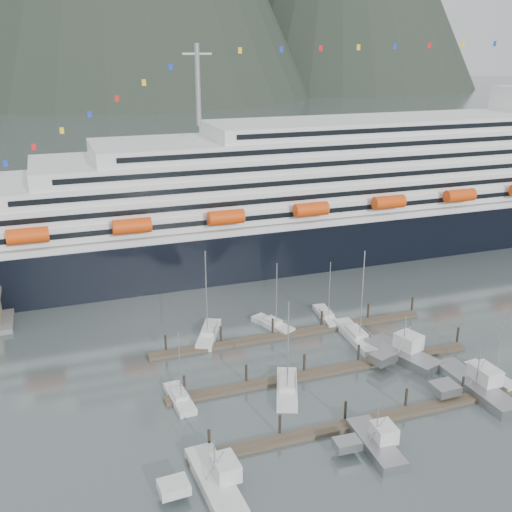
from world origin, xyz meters
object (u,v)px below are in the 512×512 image
(trawler_c, at_px, (475,385))
(sailboat_e, at_px, (209,335))
(cruise_ship, at_px, (366,197))
(sailboat_d, at_px, (356,337))
(sailboat_c, at_px, (287,389))
(sailboat_h, at_px, (491,376))
(sailboat_f, at_px, (273,325))
(trawler_e, at_px, (402,353))
(trawler_b, at_px, (375,443))
(sailboat_a, at_px, (180,399))
(trawler_a, at_px, (214,481))
(sailboat_g, at_px, (326,316))

(trawler_c, bearing_deg, sailboat_e, 45.58)
(cruise_ship, distance_m, sailboat_d, 52.08)
(sailboat_c, distance_m, sailboat_h, 30.00)
(sailboat_f, height_order, trawler_e, sailboat_f)
(cruise_ship, bearing_deg, trawler_b, -118.01)
(sailboat_a, xyz_separation_m, sailboat_f, (20.14, 17.24, 0.01))
(sailboat_a, bearing_deg, sailboat_h, -106.51)
(sailboat_f, distance_m, trawler_e, 22.61)
(sailboat_c, distance_m, trawler_b, 15.93)
(cruise_ship, relative_size, sailboat_d, 12.85)
(sailboat_e, distance_m, trawler_e, 31.28)
(trawler_a, distance_m, trawler_e, 39.38)
(sailboat_d, distance_m, sailboat_e, 24.37)
(sailboat_c, distance_m, trawler_c, 26.29)
(cruise_ship, bearing_deg, trawler_e, -113.00)
(sailboat_d, relative_size, trawler_e, 1.27)
(sailboat_c, relative_size, sailboat_d, 0.90)
(sailboat_a, bearing_deg, trawler_b, -136.50)
(sailboat_h, relative_size, trawler_e, 0.90)
(sailboat_f, height_order, trawler_c, sailboat_f)
(sailboat_e, bearing_deg, sailboat_h, -102.16)
(sailboat_g, distance_m, trawler_c, 29.85)
(sailboat_d, relative_size, trawler_a, 1.32)
(cruise_ship, relative_size, sailboat_f, 17.05)
(trawler_a, xyz_separation_m, trawler_c, (39.65, 6.59, 0.05))
(sailboat_a, relative_size, sailboat_f, 0.91)
(sailboat_a, relative_size, sailboat_e, 0.70)
(sailboat_a, distance_m, trawler_a, 17.77)
(sailboat_c, bearing_deg, trawler_b, -139.16)
(sailboat_c, distance_m, sailboat_g, 25.39)
(trawler_e, bearing_deg, sailboat_f, 22.35)
(sailboat_d, xyz_separation_m, trawler_e, (3.50, -8.20, 0.53))
(cruise_ship, xyz_separation_m, sailboat_e, (-48.29, -34.95, -11.60))
(sailboat_d, bearing_deg, trawler_e, -153.78)
(sailboat_g, bearing_deg, sailboat_a, 126.09)
(sailboat_h, bearing_deg, sailboat_a, 71.91)
(sailboat_c, xyz_separation_m, sailboat_e, (-5.89, 19.93, 0.00))
(sailboat_g, height_order, trawler_e, sailboat_g)
(sailboat_c, bearing_deg, trawler_e, -60.23)
(sailboat_e, relative_size, sailboat_f, 1.29)
(sailboat_a, xyz_separation_m, sailboat_g, (30.35, 17.24, -0.01))
(cruise_ship, relative_size, trawler_e, 16.38)
(trawler_a, bearing_deg, sailboat_c, -47.70)
(sailboat_h, height_order, trawler_e, sailboat_h)
(sailboat_d, height_order, sailboat_f, sailboat_d)
(cruise_ship, height_order, sailboat_g, cruise_ship)
(sailboat_h, xyz_separation_m, trawler_c, (-4.40, -1.95, 0.51))
(sailboat_f, relative_size, sailboat_h, 1.07)
(trawler_a, height_order, trawler_c, trawler_c)
(cruise_ship, relative_size, sailboat_c, 14.32)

